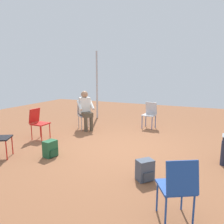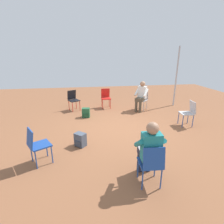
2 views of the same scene
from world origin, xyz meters
name	(u,v)px [view 2 (image 2 of 2)]	position (x,y,z in m)	size (l,w,h in m)	color
ground_plane	(119,128)	(0.00, 0.00, 0.00)	(15.14, 15.14, 0.00)	brown
chair_south	(189,112)	(-0.10, -2.36, 0.50)	(0.43, 0.47, 0.85)	#B7B7BC
chair_east	(106,97)	(2.37, 0.14, 0.50)	(0.44, 0.41, 0.85)	red
chair_southeast	(143,98)	(1.84, -1.39, 0.50)	(0.59, 0.58, 0.85)	#B7B7BC
chair_west	(151,163)	(-2.66, -0.09, 0.50)	(0.46, 0.42, 0.85)	#1E4799
chair_northeast	(73,99)	(2.21, 1.56, 0.50)	(0.57, 0.55, 0.85)	black
chair_northwest	(37,144)	(-1.63, 2.11, 0.50)	(0.56, 0.57, 0.85)	#1E4799
person_with_laptop	(149,148)	(-2.49, -0.10, 0.69)	(0.54, 0.51, 1.24)	#23283D
person_in_white	(141,95)	(1.71, -1.28, 0.69)	(0.63, 0.63, 1.24)	#4C4233
backpack_near_laptop_user	(80,140)	(-0.98, 1.21, 0.16)	(0.34, 0.34, 0.36)	#475160
backpack_by_empty_chair	(86,113)	(1.22, 1.04, 0.16)	(0.28, 0.31, 0.36)	#235B38
tent_pole_far	(176,77)	(2.26, -3.06, 1.32)	(0.07, 0.07, 2.64)	#B2B2B7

